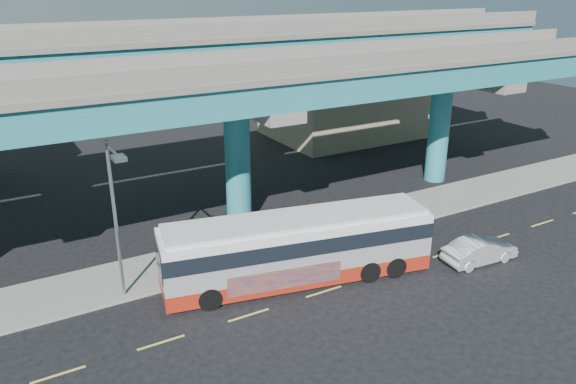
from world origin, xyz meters
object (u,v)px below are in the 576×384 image
transit_bus (298,246)px  stop_sign (312,214)px  street_lamp (116,201)px  sedan (480,250)px

transit_bus → stop_sign: 3.90m
transit_bus → street_lamp: bearing=176.3°
sedan → street_lamp: (-17.06, 5.32, 4.34)m
transit_bus → sedan: size_ratio=3.20×
stop_sign → street_lamp: bearing=175.0°
stop_sign → sedan: bearing=-51.6°
sedan → stop_sign: stop_sign is taller
stop_sign → transit_bus: bearing=-141.3°
transit_bus → stop_sign: (2.63, 2.88, 0.05)m
sedan → street_lamp: bearing=77.3°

